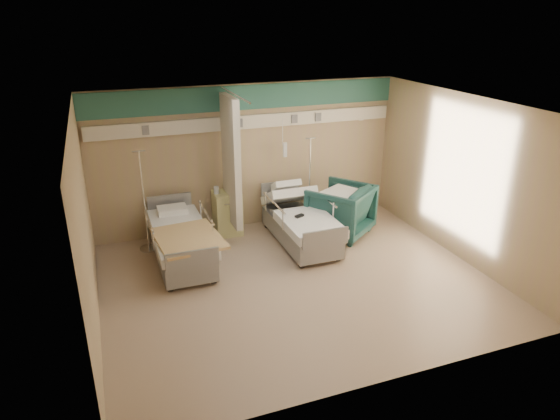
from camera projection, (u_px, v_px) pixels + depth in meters
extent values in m
cube|color=#9E856D|center=(297.00, 282.00, 8.00)|extent=(6.00, 5.00, 0.00)
cube|color=tan|center=(249.00, 157.00, 9.65)|extent=(6.00, 0.04, 2.80)
cube|color=tan|center=(386.00, 279.00, 5.30)|extent=(6.00, 0.04, 2.80)
cube|color=tan|center=(85.00, 228.00, 6.51)|extent=(0.04, 5.00, 2.80)
cube|color=tan|center=(462.00, 178.00, 8.44)|extent=(0.04, 5.00, 2.80)
cube|color=white|center=(299.00, 106.00, 6.95)|extent=(6.00, 5.00, 0.04)
cube|color=#2E6C60|center=(248.00, 97.00, 9.20)|extent=(6.00, 0.04, 0.45)
cube|color=silver|center=(249.00, 122.00, 9.34)|extent=(5.88, 0.08, 0.25)
cylinder|color=silver|center=(234.00, 94.00, 8.20)|extent=(0.03, 1.80, 0.03)
cube|color=beige|center=(231.00, 162.00, 8.97)|extent=(0.12, 0.90, 2.35)
cube|color=#D8D687|center=(227.00, 213.00, 9.57)|extent=(0.50, 0.48, 0.85)
imported|color=#1B4542|center=(340.00, 210.00, 9.54)|extent=(1.49, 1.49, 0.98)
cube|color=white|center=(342.00, 184.00, 9.31)|extent=(0.90, 0.87, 0.08)
cylinder|color=silver|center=(308.00, 223.00, 10.15)|extent=(0.32, 0.32, 0.03)
cylinder|color=silver|center=(309.00, 183.00, 9.82)|extent=(0.03, 0.03, 1.78)
cylinder|color=silver|center=(310.00, 138.00, 9.49)|extent=(0.21, 0.03, 0.03)
cylinder|color=silver|center=(149.00, 248.00, 9.08)|extent=(0.33, 0.33, 0.03)
cylinder|color=silver|center=(144.00, 202.00, 8.74)|extent=(0.03, 0.03, 1.84)
cylinder|color=silver|center=(139.00, 151.00, 8.40)|extent=(0.22, 0.03, 0.03)
cube|color=black|center=(299.00, 216.00, 8.86)|extent=(0.19, 0.13, 0.04)
cube|color=tan|center=(188.00, 238.00, 7.99)|extent=(1.09, 1.32, 0.04)
cube|color=black|center=(234.00, 189.00, 9.36)|extent=(0.27, 0.20, 0.13)
cylinder|color=white|center=(216.00, 190.00, 9.32)|extent=(0.11, 0.11, 0.14)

